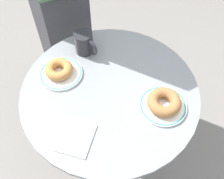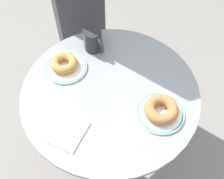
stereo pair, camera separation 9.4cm
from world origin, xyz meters
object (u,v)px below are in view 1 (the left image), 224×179
(coffee_mug, at_px, (85,43))
(donut_old_fashioned, at_px, (59,70))
(donut_cinnamon, at_px, (164,102))
(cafe_table, at_px, (110,118))
(plate_right, at_px, (163,106))
(plate_left, at_px, (62,73))
(paper_napkin, at_px, (76,138))

(coffee_mug, bearing_deg, donut_old_fashioned, -105.47)
(donut_cinnamon, relative_size, coffee_mug, 1.07)
(cafe_table, distance_m, plate_right, 0.31)
(plate_left, bearing_deg, donut_old_fashioned, -133.63)
(donut_old_fashioned, distance_m, coffee_mug, 0.17)
(donut_cinnamon, distance_m, coffee_mug, 0.42)
(plate_left, xyz_separation_m, donut_old_fashioned, (-0.01, -0.01, 0.02))
(donut_cinnamon, distance_m, paper_napkin, 0.34)
(plate_left, bearing_deg, paper_napkin, -52.44)
(donut_old_fashioned, height_order, donut_cinnamon, donut_cinnamon)
(cafe_table, relative_size, plate_right, 4.27)
(paper_napkin, relative_size, coffee_mug, 1.11)
(donut_cinnamon, bearing_deg, coffee_mug, 158.44)
(cafe_table, relative_size, donut_cinnamon, 5.99)
(donut_old_fashioned, height_order, paper_napkin, donut_old_fashioned)
(cafe_table, xyz_separation_m, plate_right, (0.21, 0.00, 0.23))
(paper_napkin, bearing_deg, donut_old_fashioned, 129.25)
(cafe_table, height_order, donut_cinnamon, donut_cinnamon)
(plate_left, relative_size, plate_right, 0.99)
(coffee_mug, bearing_deg, plate_right, -21.56)
(plate_right, height_order, donut_old_fashioned, donut_old_fashioned)
(donut_old_fashioned, height_order, coffee_mug, coffee_mug)
(paper_napkin, bearing_deg, donut_cinnamon, 43.41)
(cafe_table, bearing_deg, donut_cinnamon, 0.23)
(plate_right, height_order, coffee_mug, coffee_mug)
(donut_cinnamon, height_order, coffee_mug, coffee_mug)
(plate_left, xyz_separation_m, paper_napkin, (0.18, -0.24, -0.00))
(plate_left, xyz_separation_m, coffee_mug, (0.04, 0.15, 0.04))
(cafe_table, distance_m, donut_cinnamon, 0.33)
(plate_left, bearing_deg, cafe_table, -0.98)
(plate_right, bearing_deg, donut_cinnamon, 0.00)
(cafe_table, xyz_separation_m, plate_left, (-0.21, 0.00, 0.23))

